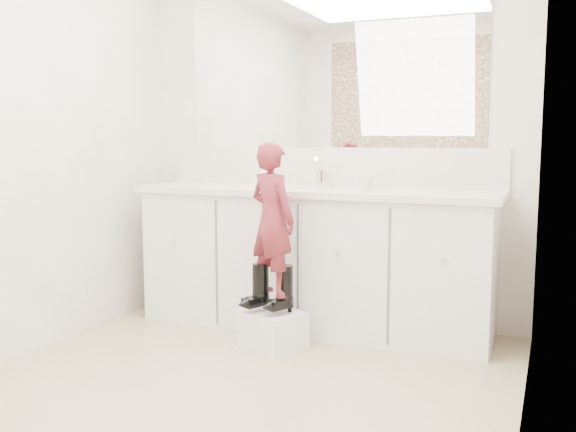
% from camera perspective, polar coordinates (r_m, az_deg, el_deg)
% --- Properties ---
extents(floor, '(3.00, 3.00, 0.00)m').
position_cam_1_polar(floor, '(3.12, -5.88, -15.74)').
color(floor, '#857457').
rests_on(floor, ground).
extents(wall_back, '(2.60, 0.00, 2.60)m').
position_cam_1_polar(wall_back, '(4.26, 3.69, 6.92)').
color(wall_back, beige).
rests_on(wall_back, floor).
extents(wall_right, '(0.00, 3.00, 3.00)m').
position_cam_1_polar(wall_right, '(2.52, 20.80, 6.42)').
color(wall_right, beige).
rests_on(wall_right, floor).
extents(vanity_cabinet, '(2.20, 0.55, 0.85)m').
position_cam_1_polar(vanity_cabinet, '(4.07, 2.34, -4.05)').
color(vanity_cabinet, silver).
rests_on(vanity_cabinet, floor).
extents(countertop, '(2.28, 0.58, 0.04)m').
position_cam_1_polar(countertop, '(4.00, 2.29, 2.19)').
color(countertop, beige).
rests_on(countertop, vanity_cabinet).
extents(backsplash, '(2.28, 0.03, 0.25)m').
position_cam_1_polar(backsplash, '(4.25, 3.60, 4.42)').
color(backsplash, beige).
rests_on(backsplash, countertop).
extents(mirror, '(2.00, 0.02, 1.00)m').
position_cam_1_polar(mirror, '(4.27, 3.68, 12.84)').
color(mirror, white).
rests_on(mirror, wall_back).
extents(faucet, '(0.08, 0.08, 0.10)m').
position_cam_1_polar(faucet, '(4.15, 3.10, 3.33)').
color(faucet, silver).
rests_on(faucet, countertop).
extents(cup, '(0.11, 0.11, 0.08)m').
position_cam_1_polar(cup, '(3.95, 6.96, 2.96)').
color(cup, beige).
rests_on(cup, countertop).
extents(soap_bottle, '(0.13, 0.13, 0.22)m').
position_cam_1_polar(soap_bottle, '(4.13, -1.61, 4.14)').
color(soap_bottle, silver).
rests_on(soap_bottle, countertop).
extents(step_stool, '(0.41, 0.39, 0.21)m').
position_cam_1_polar(step_stool, '(3.75, -1.38, -10.04)').
color(step_stool, silver).
rests_on(step_stool, floor).
extents(boot_left, '(0.17, 0.21, 0.28)m').
position_cam_1_polar(boot_left, '(3.72, -2.45, -6.32)').
color(boot_left, black).
rests_on(boot_left, step_stool).
extents(boot_right, '(0.17, 0.21, 0.28)m').
position_cam_1_polar(boot_right, '(3.66, -0.31, -6.53)').
color(boot_right, black).
rests_on(boot_right, step_stool).
extents(toddler, '(0.37, 0.32, 0.87)m').
position_cam_1_polar(toddler, '(3.62, -1.41, -0.31)').
color(toddler, '#AF3645').
rests_on(toddler, step_stool).
extents(toothbrush, '(0.13, 0.07, 0.06)m').
position_cam_1_polar(toothbrush, '(3.58, -0.39, 1.48)').
color(toothbrush, '#F05D95').
rests_on(toothbrush, toddler).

